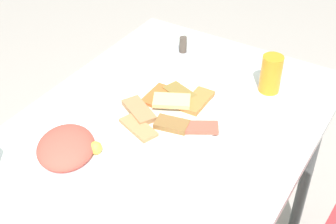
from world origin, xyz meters
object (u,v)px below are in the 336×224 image
at_px(dining_table, 167,146).
at_px(paper_napkin, 215,189).
at_px(soda_can, 271,74).
at_px(condiment_caddy, 185,47).
at_px(fork, 208,185).
at_px(spoon, 221,191).
at_px(salad_plate_greens, 67,149).
at_px(pide_platter, 169,113).

bearing_deg(dining_table, paper_napkin, 55.55).
bearing_deg(soda_can, condiment_caddy, -100.43).
bearing_deg(condiment_caddy, fork, 34.94).
relative_size(dining_table, soda_can, 8.70).
xyz_separation_m(spoon, condiment_caddy, (-0.53, -0.41, 0.02)).
bearing_deg(spoon, salad_plate_greens, -64.65).
distance_m(dining_table, paper_napkin, 0.30).
height_order(salad_plate_greens, fork, salad_plate_greens).
height_order(paper_napkin, spoon, spoon).
relative_size(dining_table, condiment_caddy, 9.43).
relative_size(paper_napkin, fork, 0.81).
distance_m(dining_table, condiment_caddy, 0.41).
relative_size(soda_can, condiment_caddy, 1.08).
distance_m(salad_plate_greens, condiment_caddy, 0.63).
height_order(dining_table, fork, fork).
xyz_separation_m(dining_table, condiment_caddy, (-0.37, -0.15, 0.12)).
height_order(salad_plate_greens, soda_can, soda_can).
height_order(salad_plate_greens, spoon, salad_plate_greens).
distance_m(dining_table, salad_plate_greens, 0.32).
bearing_deg(dining_table, fork, 53.41).
relative_size(dining_table, paper_napkin, 7.79).
distance_m(pide_platter, salad_plate_greens, 0.32).
bearing_deg(dining_table, spoon, 57.48).
bearing_deg(condiment_caddy, dining_table, 22.41).
bearing_deg(spoon, soda_can, -159.61).
height_order(soda_can, spoon, soda_can).
distance_m(spoon, condiment_caddy, 0.67).
xyz_separation_m(salad_plate_greens, spoon, (-0.09, 0.41, -0.02)).
xyz_separation_m(pide_platter, paper_napkin, (0.19, 0.25, -0.01)).
relative_size(salad_plate_greens, spoon, 1.29).
bearing_deg(soda_can, salad_plate_greens, -31.27).
distance_m(pide_platter, condiment_caddy, 0.37).
height_order(paper_napkin, fork, fork).
bearing_deg(pide_platter, condiment_caddy, -157.30).
distance_m(dining_table, soda_can, 0.39).
xyz_separation_m(fork, condiment_caddy, (-0.53, -0.37, 0.02)).
height_order(dining_table, condiment_caddy, condiment_caddy).
distance_m(fork, condiment_caddy, 0.65).
bearing_deg(condiment_caddy, salad_plate_greens, -0.08).
distance_m(salad_plate_greens, paper_napkin, 0.40).
relative_size(fork, condiment_caddy, 1.49).
height_order(dining_table, spoon, spoon).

